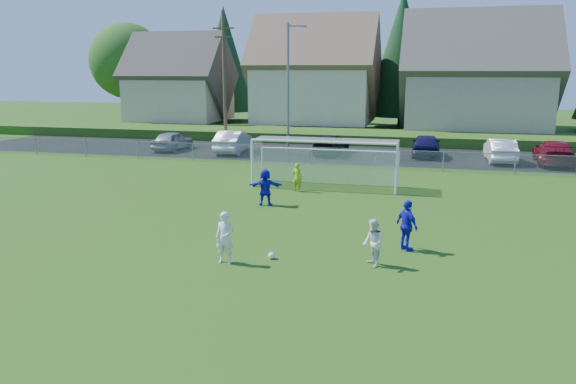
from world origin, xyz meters
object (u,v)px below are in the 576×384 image
Objects in this scene: soccer_goal at (326,155)px; car_b at (233,141)px; player_white_a at (225,238)px; car_f at (500,150)px; player_blue_b at (265,187)px; player_white_b at (373,243)px; car_g at (554,153)px; goalkeeper at (297,177)px; car_a at (172,141)px; car_d at (331,145)px; car_e at (426,145)px; soccer_ball at (271,256)px; player_blue_a at (407,226)px.

car_b is at bearing 130.37° from soccer_goal.
player_white_a reaches higher than car_f.
soccer_goal is at bearing -122.26° from player_blue_b.
player_white_b is 23.67m from car_g.
goalkeeper is 17.11m from car_a.
player_white_a and player_blue_b have the same top height.
car_a is 11.89m from car_d.
player_white_b is 0.31× the size of car_d.
car_e is (18.45, 1.47, 0.08)m from car_a.
soccer_goal is (1.15, 1.56, 0.92)m from goalkeeper.
car_e is 8.07m from car_g.
goalkeeper is 12.69m from car_d.
car_g is at bearing -145.39° from player_blue_b.
player_blue_b is (-5.43, 6.85, 0.08)m from player_white_b.
soccer_goal is (1.65, -11.13, 0.94)m from car_d.
soccer_goal is at bearing -115.51° from goalkeeper.
player_white_a is at bearing 104.51° from car_b.
car_f is at bearing 67.23° from soccer_ball.
goalkeeper is (0.71, 3.18, -0.11)m from player_blue_b.
car_d is 11.29m from soccer_goal.
car_d is 0.64× the size of soccer_goal.
car_a is (-17.08, 21.87, -0.03)m from player_white_b.
player_white_a is (-1.30, -0.71, 0.71)m from soccer_ball.
player_blue_b is 19.00m from car_a.
goalkeeper is (-4.72, 10.03, -0.04)m from player_white_b.
player_blue_a is 0.35× the size of car_b.
soccer_ball is at bearing 65.64° from car_f.
car_b is (-7.51, 11.75, 0.10)m from goalkeeper.
player_blue_b is at bearing 92.90° from car_d.
soccer_goal reaches higher than car_g.
car_d is at bearing 98.44° from soccer_goal.
player_white_a is at bearing 75.10° from player_blue_a.
player_blue_b is at bearing 107.79° from soccer_ball.
car_b reaches higher than player_white_b.
car_b is at bearing 6.21° from car_e.
player_white_b is at bearing 111.93° from player_blue_a.
car_f is at bearing 176.53° from car_b.
car_e is 1.00× the size of car_f.
soccer_ball is 0.13× the size of player_blue_b.
player_blue_a is at bearing 71.44° from car_g.
goalkeeper is at bearing 179.72° from player_white_b.
player_white_a is at bearing 63.53° from car_f.
player_blue_a is 1.05× the size of player_blue_b.
player_white_a is at bearing 86.16° from player_blue_b.
player_blue_a is 21.61m from car_g.
player_white_a is 0.31× the size of car_g.
car_e is at bearing -7.05° from car_g.
player_blue_a is (5.45, 2.65, 0.04)m from player_white_a.
player_white_a is 1.16× the size of goalkeeper.
car_f is (11.33, -0.64, 0.07)m from car_d.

